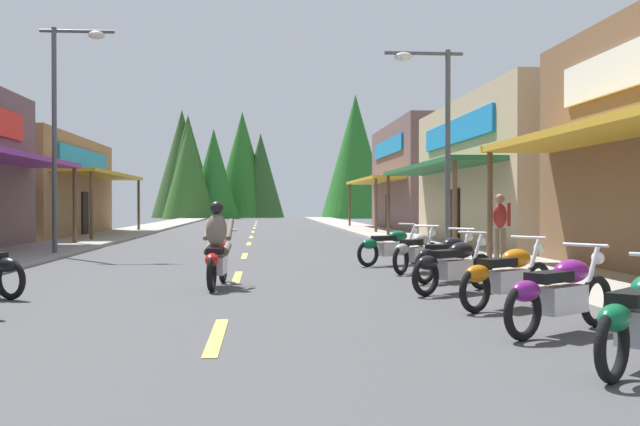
# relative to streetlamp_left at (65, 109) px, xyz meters

# --- Properties ---
(ground) EXTENTS (10.14, 95.14, 0.10)m
(ground) POSITION_rel_streetlamp_left_xyz_m (5.16, 10.75, -4.32)
(ground) COLOR #424244
(sidewalk_left) EXTENTS (2.76, 95.14, 0.12)m
(sidewalk_left) POSITION_rel_streetlamp_left_xyz_m (-1.29, 10.75, -4.21)
(sidewalk_left) COLOR gray
(sidewalk_left) RESTS_ON ground
(sidewalk_right) EXTENTS (2.76, 95.14, 0.12)m
(sidewalk_right) POSITION_rel_streetlamp_left_xyz_m (11.61, 10.75, -4.21)
(sidewalk_right) COLOR #9E9991
(sidewalk_right) RESTS_ON ground
(centerline_dashes) EXTENTS (0.16, 66.67, 0.01)m
(centerline_dashes) POSITION_rel_streetlamp_left_xyz_m (5.16, 12.36, -4.26)
(centerline_dashes) COLOR #E0C64C
(centerline_dashes) RESTS_ON ground
(storefront_right_middle) EXTENTS (8.27, 13.32, 5.47)m
(storefront_right_middle) POSITION_rel_streetlamp_left_xyz_m (16.19, 5.51, -1.53)
(storefront_right_middle) COLOR tan
(storefront_right_middle) RESTS_ON ground
(storefront_right_far) EXTENTS (10.17, 12.87, 6.16)m
(storefront_right_far) POSITION_rel_streetlamp_left_xyz_m (17.15, 20.54, -1.19)
(storefront_right_far) COLOR brown
(storefront_right_far) RESTS_ON ground
(streetlamp_left) EXTENTS (2.11, 0.30, 6.62)m
(streetlamp_left) POSITION_rel_streetlamp_left_xyz_m (0.00, 0.00, 0.00)
(streetlamp_left) COLOR #474C51
(streetlamp_left) RESTS_ON ground
(streetlamp_right) EXTENTS (2.11, 0.30, 5.64)m
(streetlamp_right) POSITION_rel_streetlamp_left_xyz_m (10.29, -2.41, -0.54)
(streetlamp_right) COLOR #474C51
(streetlamp_right) RESTS_ON ground
(motorcycle_parked_right_1) EXTENTS (1.82, 1.29, 1.04)m
(motorcycle_parked_right_1) POSITION_rel_streetlamp_left_xyz_m (9.15, -13.45, -3.78)
(motorcycle_parked_right_1) COLOR black
(motorcycle_parked_right_1) RESTS_ON ground
(motorcycle_parked_right_2) EXTENTS (1.81, 1.32, 1.04)m
(motorcycle_parked_right_2) POSITION_rel_streetlamp_left_xyz_m (9.22, -11.37, -3.78)
(motorcycle_parked_right_2) COLOR black
(motorcycle_parked_right_2) RESTS_ON ground
(motorcycle_parked_right_3) EXTENTS (1.77, 1.37, 1.04)m
(motorcycle_parked_right_3) POSITION_rel_streetlamp_left_xyz_m (8.93, -9.46, -3.78)
(motorcycle_parked_right_3) COLOR black
(motorcycle_parked_right_3) RESTS_ON ground
(motorcycle_parked_right_4) EXTENTS (1.66, 1.50, 1.04)m
(motorcycle_parked_right_4) POSITION_rel_streetlamp_left_xyz_m (9.28, -7.61, -3.78)
(motorcycle_parked_right_4) COLOR black
(motorcycle_parked_right_4) RESTS_ON ground
(motorcycle_parked_right_5) EXTENTS (1.43, 1.72, 1.04)m
(motorcycle_parked_right_5) POSITION_rel_streetlamp_left_xyz_m (9.10, -5.65, -3.78)
(motorcycle_parked_right_5) COLOR black
(motorcycle_parked_right_5) RESTS_ON ground
(motorcycle_parked_right_6) EXTENTS (1.89, 1.17, 1.04)m
(motorcycle_parked_right_6) POSITION_rel_streetlamp_left_xyz_m (8.85, -3.79, -3.78)
(motorcycle_parked_right_6) COLOR black
(motorcycle_parked_right_6) RESTS_ON ground
(rider_cruising_lead) EXTENTS (0.60, 2.14, 1.57)m
(rider_cruising_lead) POSITION_rel_streetlamp_left_xyz_m (4.86, -8.30, -3.61)
(rider_cruising_lead) COLOR black
(rider_cruising_lead) RESTS_ON ground
(pedestrian_by_shop) EXTENTS (0.57, 0.27, 1.79)m
(pedestrian_by_shop) POSITION_rel_streetlamp_left_xyz_m (11.84, -3.13, -3.22)
(pedestrian_by_shop) COLOR #726659
(pedestrian_by_shop) RESTS_ON ground
(treeline_backdrop) EXTENTS (26.45, 13.17, 13.57)m
(treeline_backdrop) POSITION_rel_streetlamp_left_xyz_m (3.72, 60.38, 1.62)
(treeline_backdrop) COLOR #2D5423
(treeline_backdrop) RESTS_ON ground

